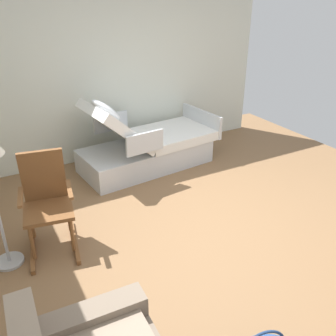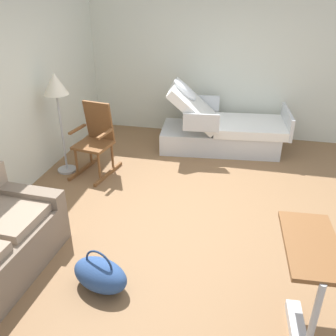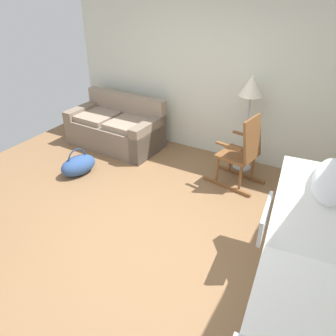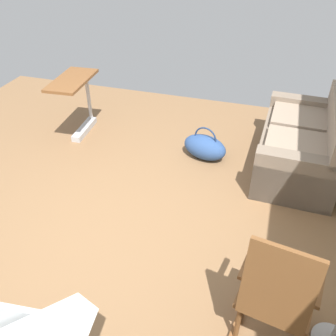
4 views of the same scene
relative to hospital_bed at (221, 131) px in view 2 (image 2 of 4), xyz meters
name	(u,v)px [view 2 (image 2 of 4)]	position (x,y,z in m)	size (l,w,h in m)	color
ground_plane	(197,207)	(-1.91, 0.10, -0.32)	(6.45, 6.45, 0.00)	olive
back_wall	(7,92)	(-1.91, 2.52, 1.03)	(5.36, 0.10, 2.70)	silver
side_wall	(223,60)	(0.72, 0.10, 1.03)	(0.10, 4.94, 2.70)	silver
hospital_bed	(221,131)	(0.00, 0.00, 0.00)	(1.16, 2.14, 1.21)	silver
rocking_chair	(96,140)	(-1.24, 1.71, 0.18)	(0.83, 0.59, 1.05)	brown
floor_lamp	(56,91)	(-1.35, 2.17, 0.91)	(0.34, 0.34, 1.48)	#B2B5BA
overbed_table	(307,281)	(-3.55, -0.98, 0.21)	(0.86, 0.45, 0.84)	#B2B5BA
duffel_bag	(100,275)	(-3.46, 0.77, -0.17)	(0.46, 0.63, 0.43)	#2D4C84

